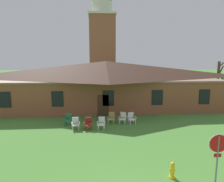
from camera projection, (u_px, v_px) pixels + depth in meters
The scene contains 12 objects.
brick_building at pixel (106, 83), 24.56m from camera, with size 25.22×10.40×5.28m.
dome_tower at pixel (102, 41), 39.22m from camera, with size 5.18×5.18×19.61m.
stop_sign at pixel (218, 151), 8.53m from camera, with size 0.81×0.08×2.44m.
lawn_chair_by_porch at pixel (68, 119), 17.25m from camera, with size 0.69×0.72×0.96m.
lawn_chair_near_door at pixel (76, 123), 16.13m from camera, with size 0.70×0.73×0.96m.
lawn_chair_left_end at pixel (88, 123), 16.14m from camera, with size 0.71×0.75×0.96m.
lawn_chair_middle at pixel (102, 123), 16.26m from camera, with size 0.71×0.74×0.96m.
lawn_chair_right_end at pixel (111, 117), 17.75m from camera, with size 0.73×0.77×0.96m.
lawn_chair_far_side at pixel (123, 117), 17.71m from camera, with size 0.76×0.81×0.96m.
lawn_chair_under_eave at pixel (131, 118), 17.62m from camera, with size 0.73×0.77×0.96m.
bare_tree_beside_building at pixel (218, 80), 27.17m from camera, with size 1.33×1.45×5.22m.
fire_hydrant at pixel (172, 170), 9.52m from camera, with size 0.36×0.28×0.79m.
Camera 1 is at (-1.13, -5.93, 5.52)m, focal length 32.70 mm.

